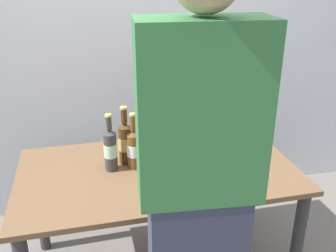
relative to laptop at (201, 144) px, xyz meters
name	(u,v)px	position (x,y,z in m)	size (l,w,h in m)	color
desk	(158,184)	(-0.30, -0.15, -0.15)	(1.52, 0.84, 0.71)	brown
laptop	(201,144)	(0.00, 0.00, 0.00)	(0.36, 0.37, 0.22)	black
beer_bottle_amber	(125,141)	(-0.46, -0.04, 0.08)	(0.08, 0.08, 0.34)	#472B14
beer_bottle_brown	(134,148)	(-0.42, -0.10, 0.07)	(0.08, 0.08, 0.32)	brown
beer_bottle_green	(110,149)	(-0.55, -0.10, 0.08)	(0.07, 0.07, 0.33)	#333333
person_figure	(198,201)	(-0.29, -0.84, 0.20)	(0.45, 0.30, 1.85)	#2D3347
back_wall	(131,36)	(-0.30, 0.70, 0.54)	(6.00, 0.10, 2.60)	silver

